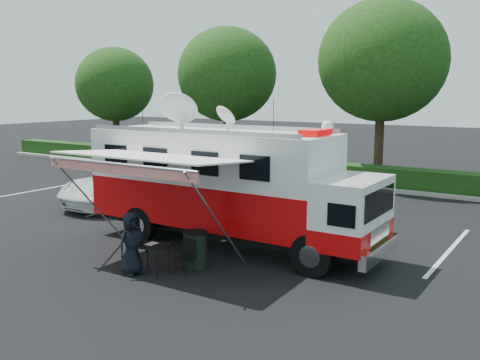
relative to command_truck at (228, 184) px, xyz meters
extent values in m
plane|color=black|center=(0.08, 0.00, -1.84)|extent=(120.00, 120.00, 0.00)
cube|color=#9E998E|center=(4.08, 11.00, -1.77)|extent=(60.00, 0.35, 0.15)
cube|color=black|center=(4.08, 11.90, -1.34)|extent=(60.00, 1.20, 1.00)
cylinder|color=black|center=(-17.92, 13.00, 0.16)|extent=(0.44, 0.44, 4.00)
ellipsoid|color=#14380F|center=(-17.92, 13.00, 3.12)|extent=(5.12, 5.12, 4.86)
cylinder|color=black|center=(-8.92, 13.00, 0.36)|extent=(0.44, 0.44, 4.40)
ellipsoid|color=#14380F|center=(-8.92, 13.00, 3.61)|extent=(5.63, 5.63, 5.35)
cylinder|color=black|center=(0.08, 13.00, 0.56)|extent=(0.44, 0.44, 4.80)
ellipsoid|color=#14380F|center=(0.08, 13.00, 4.11)|extent=(6.14, 6.14, 5.84)
cube|color=silver|center=(-12.42, 3.00, -1.84)|extent=(0.12, 5.50, 0.01)
cube|color=silver|center=(-6.42, 3.00, -1.84)|extent=(0.12, 5.50, 0.01)
cube|color=silver|center=(-0.42, 3.00, -1.84)|extent=(0.12, 5.50, 0.01)
cube|color=silver|center=(5.58, 3.00, -1.84)|extent=(0.12, 5.50, 0.01)
cube|color=black|center=(0.08, 0.00, -1.30)|extent=(8.41, 1.37, 0.29)
cylinder|color=black|center=(3.21, -1.08, -1.30)|extent=(1.08, 0.31, 1.08)
cylinder|color=black|center=(3.21, 1.08, -1.30)|extent=(1.08, 0.31, 1.08)
cylinder|color=black|center=(-2.46, -1.08, -1.30)|extent=(1.08, 0.31, 1.08)
cylinder|color=black|center=(-2.46, 1.08, -1.30)|extent=(1.08, 0.31, 1.08)
cube|color=silver|center=(4.53, 0.00, -1.25)|extent=(0.20, 2.44, 0.39)
cube|color=silver|center=(3.79, 0.00, -0.33)|extent=(1.37, 2.44, 1.66)
cube|color=red|center=(3.79, 0.00, -0.91)|extent=(1.39, 2.46, 0.54)
cube|color=black|center=(4.43, 0.00, -0.03)|extent=(0.12, 2.14, 0.68)
cube|color=red|center=(-0.61, 0.00, -0.57)|extent=(7.43, 2.44, 1.17)
cube|color=red|center=(-0.61, 0.00, 0.02)|extent=(7.45, 2.46, 0.10)
cube|color=silver|center=(-0.61, 0.00, 0.75)|extent=(7.43, 2.44, 1.37)
cube|color=silver|center=(-0.61, 0.00, 1.47)|extent=(7.43, 2.44, 0.08)
cube|color=#CC0505|center=(2.72, 0.00, 1.61)|extent=(0.54, 0.93, 0.16)
sphere|color=silver|center=(2.62, 0.98, 1.71)|extent=(0.33, 0.33, 0.33)
ellipsoid|color=silver|center=(-1.68, -0.15, 2.17)|extent=(1.17, 1.17, 0.35)
ellipsoid|color=silver|center=(-0.22, 0.20, 1.97)|extent=(0.68, 0.68, 0.20)
cylinder|color=black|center=(-3.64, 0.39, 1.97)|extent=(0.02, 0.02, 0.98)
cylinder|color=black|center=(-2.07, 0.39, 1.97)|extent=(0.02, 0.02, 0.98)
cylinder|color=black|center=(1.25, 0.39, 1.97)|extent=(0.02, 0.02, 0.98)
cube|color=white|center=(-0.80, -2.39, 0.99)|extent=(4.89, 2.34, 0.20)
cube|color=red|center=(-0.80, -3.55, 0.82)|extent=(4.89, 0.04, 0.27)
cylinder|color=#B2B2B7|center=(-0.80, -3.57, 0.94)|extent=(4.89, 0.07, 0.07)
cylinder|color=#B2B2B7|center=(-3.00, -2.47, -0.45)|extent=(0.05, 2.53, 2.82)
cylinder|color=#B2B2B7|center=(1.39, -2.47, -0.45)|extent=(0.05, 2.53, 2.82)
imported|color=silver|center=(-6.81, 2.79, -1.84)|extent=(2.86, 5.99, 1.65)
imported|color=black|center=(-0.60, -3.34, -1.84)|extent=(0.65, 0.86, 1.58)
cube|color=black|center=(-0.22, -3.06, -1.11)|extent=(1.04, 0.88, 0.04)
cylinder|color=black|center=(-0.59, -3.29, -1.48)|extent=(0.02, 0.02, 0.73)
cylinder|color=black|center=(-0.59, -2.83, -1.48)|extent=(0.02, 0.02, 0.73)
cylinder|color=black|center=(0.14, -3.29, -1.48)|extent=(0.02, 0.02, 0.73)
cylinder|color=black|center=(0.14, -2.83, -1.48)|extent=(0.02, 0.02, 0.73)
cube|color=silver|center=(-0.27, -3.01, -1.09)|extent=(0.23, 0.31, 0.01)
cube|color=black|center=(0.44, -2.60, -1.44)|extent=(0.44, 0.44, 0.04)
cube|color=black|center=(0.44, -2.40, -1.21)|extent=(0.41, 0.07, 0.45)
cylinder|color=black|center=(0.28, -2.76, -1.64)|extent=(0.02, 0.02, 0.40)
cylinder|color=black|center=(0.28, -2.44, -1.64)|extent=(0.02, 0.02, 0.40)
cylinder|color=black|center=(0.60, -2.76, -1.64)|extent=(0.02, 0.02, 0.40)
cylinder|color=black|center=(0.60, -2.44, -1.64)|extent=(0.02, 0.02, 0.40)
cylinder|color=black|center=(0.38, -2.08, -1.39)|extent=(0.59, 0.59, 0.91)
cylinder|color=black|center=(0.38, -2.08, -0.91)|extent=(0.64, 0.64, 0.04)
camera|label=1|loc=(8.56, -12.57, 2.64)|focal=40.00mm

